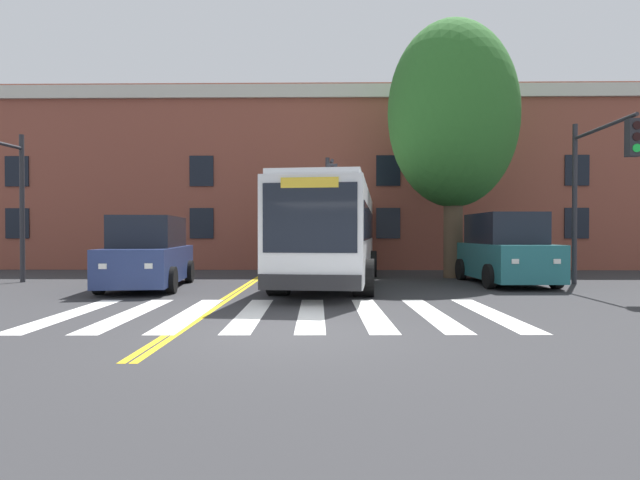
{
  "coord_description": "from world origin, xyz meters",
  "views": [
    {
      "loc": [
        0.67,
        -8.53,
        1.7
      ],
      "look_at": [
        0.43,
        7.29,
        1.48
      ],
      "focal_mm": 28.0,
      "sensor_mm": 36.0,
      "label": 1
    }
  ],
  "objects": [
    {
      "name": "traffic_light_overhead",
      "position": [
        0.74,
        9.07,
        2.98
      ],
      "size": [
        0.4,
        3.13,
        4.56
      ],
      "color": "#28282D",
      "rests_on": "ground"
    },
    {
      "name": "car_teal_far_lane",
      "position": [
        6.56,
        8.15,
        1.11
      ],
      "size": [
        2.35,
        4.8,
        2.35
      ],
      "color": "#236B70",
      "rests_on": "ground"
    },
    {
      "name": "car_navy_near_lane",
      "position": [
        -4.85,
        6.81,
        1.05
      ],
      "size": [
        2.62,
        5.26,
        2.21
      ],
      "color": "navy",
      "rests_on": "ground"
    },
    {
      "name": "traffic_light_near_corner",
      "position": [
        8.89,
        6.79,
        3.56
      ],
      "size": [
        0.35,
        3.52,
        5.32
      ],
      "color": "#28282D",
      "rests_on": "ground"
    },
    {
      "name": "car_red_behind_bus",
      "position": [
        1.44,
        17.24,
        1.02
      ],
      "size": [
        2.52,
        5.28,
        2.14
      ],
      "color": "#AD1E1E",
      "rests_on": "ground"
    },
    {
      "name": "ground_plane",
      "position": [
        0.0,
        0.0,
        0.0
      ],
      "size": [
        120.0,
        120.0,
        0.0
      ],
      "primitive_type": "plane",
      "color": "#303033"
    },
    {
      "name": "street_tree_curbside_large",
      "position": [
        5.45,
        10.5,
        6.16
      ],
      "size": [
        7.15,
        7.24,
        9.72
      ],
      "color": "brown",
      "rests_on": "ground"
    },
    {
      "name": "lane_line_yellow_inner",
      "position": [
        -2.02,
        15.87,
        0.0
      ],
      "size": [
        0.12,
        36.0,
        0.01
      ],
      "primitive_type": "cube",
      "color": "gold",
      "rests_on": "ground"
    },
    {
      "name": "lane_line_yellow_outer",
      "position": [
        -1.86,
        15.87,
        0.0
      ],
      "size": [
        0.12,
        36.0,
        0.01
      ],
      "primitive_type": "cube",
      "color": "gold",
      "rests_on": "ground"
    },
    {
      "name": "city_bus",
      "position": [
        0.86,
        8.27,
        1.76
      ],
      "size": [
        3.66,
        11.28,
        3.22
      ],
      "color": "white",
      "rests_on": "ground"
    },
    {
      "name": "building_facade",
      "position": [
        3.45,
        19.22,
        4.3
      ],
      "size": [
        42.86,
        9.91,
        8.59
      ],
      "color": "brown",
      "rests_on": "ground"
    },
    {
      "name": "crosswalk",
      "position": [
        -0.3,
        1.87,
        0.0
      ],
      "size": [
        9.45,
        4.55,
        0.01
      ],
      "color": "white",
      "rests_on": "ground"
    }
  ]
}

